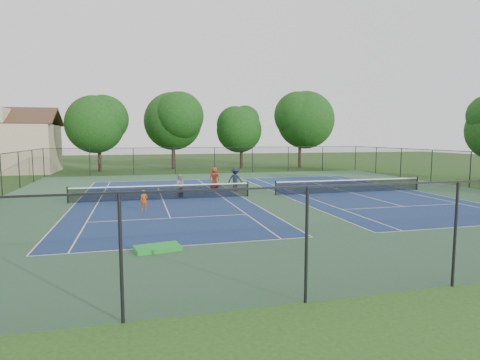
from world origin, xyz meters
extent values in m
plane|color=#234716|center=(0.00, 0.00, 0.00)|extent=(140.00, 140.00, 0.00)
cube|color=#325936|center=(0.00, 0.00, 0.00)|extent=(36.00, 36.00, 0.01)
cube|color=navy|center=(-7.00, 0.00, 0.01)|extent=(10.97, 23.77, 0.00)
cube|color=white|center=(-7.00, 11.88, 0.01)|extent=(10.97, 0.06, 0.00)
cube|color=white|center=(-7.00, -11.88, 0.01)|extent=(10.97, 0.06, 0.00)
cube|color=white|center=(-12.48, 0.00, 0.01)|extent=(0.06, 23.77, 0.00)
cube|color=white|center=(-1.51, 0.00, 0.01)|extent=(0.06, 23.77, 0.00)
cube|color=white|center=(-11.12, 0.00, 0.01)|extent=(0.06, 23.77, 0.00)
cube|color=white|center=(-2.88, 0.00, 0.01)|extent=(0.06, 23.77, 0.00)
cube|color=white|center=(-7.00, 6.40, 0.01)|extent=(8.23, 0.06, 0.00)
cube|color=white|center=(-7.00, -6.40, 0.01)|extent=(8.23, 0.06, 0.00)
cube|color=white|center=(-7.00, 0.00, 0.01)|extent=(0.06, 12.80, 0.00)
cylinder|color=black|center=(-12.95, 0.00, 0.54)|extent=(0.10, 0.10, 1.07)
cylinder|color=black|center=(-1.05, 0.00, 0.54)|extent=(0.10, 0.10, 1.07)
cube|color=black|center=(-7.00, 0.00, 0.47)|extent=(11.90, 0.01, 0.90)
cube|color=white|center=(-7.00, 0.00, 0.95)|extent=(11.90, 0.04, 0.07)
cube|color=navy|center=(7.00, 0.00, 0.01)|extent=(10.97, 23.77, 0.00)
cube|color=white|center=(7.00, 11.88, 0.01)|extent=(10.97, 0.06, 0.00)
cube|color=white|center=(7.00, -11.88, 0.01)|extent=(10.97, 0.06, 0.00)
cube|color=white|center=(1.51, 0.00, 0.01)|extent=(0.06, 23.77, 0.00)
cube|color=white|center=(12.48, 0.00, 0.01)|extent=(0.06, 23.77, 0.00)
cube|color=white|center=(2.88, 0.00, 0.01)|extent=(0.06, 23.77, 0.00)
cube|color=white|center=(11.12, 0.00, 0.01)|extent=(0.06, 23.77, 0.00)
cube|color=white|center=(7.00, 6.40, 0.01)|extent=(8.23, 0.06, 0.00)
cube|color=white|center=(7.00, -6.40, 0.01)|extent=(8.23, 0.06, 0.00)
cube|color=white|center=(7.00, 0.00, 0.01)|extent=(0.06, 12.80, 0.00)
cylinder|color=black|center=(1.05, 0.00, 0.54)|extent=(0.10, 0.10, 1.07)
cylinder|color=black|center=(12.95, 0.00, 0.54)|extent=(0.10, 0.10, 1.07)
cube|color=black|center=(7.00, 0.00, 0.47)|extent=(11.90, 0.01, 0.90)
cube|color=white|center=(7.00, 0.00, 0.95)|extent=(11.90, 0.04, 0.07)
cylinder|color=black|center=(-18.00, 18.00, 1.50)|extent=(0.08, 0.08, 3.00)
cylinder|color=black|center=(-13.50, 18.00, 1.50)|extent=(0.08, 0.08, 3.00)
cylinder|color=black|center=(-9.00, 18.00, 1.50)|extent=(0.08, 0.08, 3.00)
cylinder|color=black|center=(-9.00, -18.00, 1.50)|extent=(0.08, 0.08, 3.00)
cylinder|color=black|center=(-4.50, 18.00, 1.50)|extent=(0.08, 0.08, 3.00)
cylinder|color=black|center=(-4.50, -18.00, 1.50)|extent=(0.08, 0.08, 3.00)
cylinder|color=black|center=(0.00, 18.00, 1.50)|extent=(0.08, 0.08, 3.00)
cylinder|color=black|center=(0.00, -18.00, 1.50)|extent=(0.08, 0.08, 3.00)
cylinder|color=black|center=(4.50, 18.00, 1.50)|extent=(0.08, 0.08, 3.00)
cylinder|color=black|center=(9.00, 18.00, 1.50)|extent=(0.08, 0.08, 3.00)
cylinder|color=black|center=(13.50, 18.00, 1.50)|extent=(0.08, 0.08, 3.00)
cylinder|color=black|center=(18.00, 18.00, 1.50)|extent=(0.08, 0.08, 3.00)
cylinder|color=black|center=(18.00, 0.00, 1.50)|extent=(0.08, 0.08, 3.00)
cylinder|color=black|center=(18.00, 4.50, 1.50)|extent=(0.08, 0.08, 3.00)
cylinder|color=black|center=(-18.00, 4.50, 1.50)|extent=(0.08, 0.08, 3.00)
cylinder|color=black|center=(18.00, 9.00, 1.50)|extent=(0.08, 0.08, 3.00)
cylinder|color=black|center=(-18.00, 9.00, 1.50)|extent=(0.08, 0.08, 3.00)
cylinder|color=black|center=(18.00, 13.50, 1.50)|extent=(0.08, 0.08, 3.00)
cylinder|color=black|center=(-18.00, 13.50, 1.50)|extent=(0.08, 0.08, 3.00)
cube|color=black|center=(0.00, 18.00, 1.50)|extent=(36.00, 0.01, 3.00)
cube|color=black|center=(0.00, 18.00, 3.00)|extent=(36.00, 0.05, 0.05)
cube|color=black|center=(0.00, -18.00, 1.50)|extent=(36.00, 0.01, 3.00)
cube|color=black|center=(0.00, -18.00, 3.00)|extent=(36.00, 0.05, 0.05)
cube|color=black|center=(18.00, 0.00, 1.50)|extent=(0.01, 36.00, 3.00)
cube|color=black|center=(18.00, 0.00, 3.00)|extent=(0.05, 36.00, 0.05)
cylinder|color=#2D2116|center=(-13.00, 24.00, 1.89)|extent=(0.44, 0.44, 3.78)
sphere|color=#10350E|center=(-13.00, 24.00, 5.65)|extent=(6.80, 6.80, 6.80)
sphere|color=#10350E|center=(-13.00, 24.00, 6.31)|extent=(5.58, 5.58, 5.58)
sphere|color=#10350E|center=(-13.00, 24.00, 6.98)|extent=(4.35, 4.35, 4.35)
cylinder|color=#2D2116|center=(-4.00, 26.00, 2.07)|extent=(0.44, 0.44, 4.14)
sphere|color=#10350E|center=(-4.00, 26.00, 6.23)|extent=(7.60, 7.60, 7.60)
sphere|color=#10350E|center=(-4.00, 26.00, 6.85)|extent=(6.23, 6.23, 6.23)
sphere|color=#10350E|center=(-4.00, 26.00, 7.48)|extent=(4.86, 4.86, 4.86)
cylinder|color=#2D2116|center=(5.00, 25.00, 1.71)|extent=(0.44, 0.44, 3.42)
sphere|color=#10350E|center=(5.00, 25.00, 5.07)|extent=(6.00, 6.00, 6.00)
sphere|color=#10350E|center=(5.00, 25.00, 5.77)|extent=(4.92, 4.92, 4.92)
sphere|color=#10350E|center=(5.00, 25.00, 6.48)|extent=(3.84, 3.84, 3.84)
cylinder|color=#2D2116|center=(13.00, 24.00, 2.16)|extent=(0.44, 0.44, 4.32)
sphere|color=#10350E|center=(13.00, 24.00, 6.46)|extent=(7.80, 7.80, 7.80)
sphere|color=#10350E|center=(13.00, 24.00, 7.08)|extent=(6.40, 6.40, 6.40)
sphere|color=#10350E|center=(13.00, 24.00, 7.69)|extent=(4.99, 4.99, 4.99)
cube|color=tan|center=(-23.00, 25.00, 2.80)|extent=(10.00, 8.00, 5.60)
cube|color=tan|center=(-23.00, 25.00, 6.48)|extent=(1.20, 8.00, 1.76)
cube|color=#422B1E|center=(-23.00, 23.00, 6.58)|extent=(10.80, 4.10, 2.15)
cube|color=#422B1E|center=(-23.00, 27.00, 6.58)|extent=(10.80, 4.10, 2.15)
imported|color=#CC5B0D|center=(-8.28, -3.66, 0.58)|extent=(0.48, 0.37, 1.16)
imported|color=gray|center=(-5.80, 0.80, 0.81)|extent=(0.80, 0.63, 1.62)
imported|color=#161C32|center=(-1.25, 2.88, 0.92)|extent=(1.38, 1.21, 1.85)
imported|color=maroon|center=(-2.56, 4.74, 0.88)|extent=(0.89, 0.61, 1.77)
cube|color=#163E9A|center=(-5.69, 0.99, 0.16)|extent=(0.46, 0.40, 0.32)
cube|color=green|center=(-5.69, 0.99, 0.52)|extent=(0.42, 0.38, 0.39)
cube|color=#17A718|center=(-7.93, -12.24, 0.09)|extent=(1.81, 1.26, 0.16)
camera|label=1|loc=(-8.58, -27.15, 4.24)|focal=30.00mm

